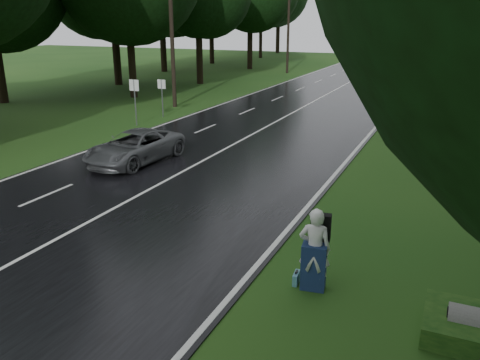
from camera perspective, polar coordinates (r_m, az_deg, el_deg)
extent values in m
plane|color=#234915|center=(15.35, -18.95, -5.73)|extent=(160.00, 160.00, 0.00)
cube|color=black|center=(32.20, 5.79, 7.60)|extent=(12.00, 140.00, 0.04)
cube|color=silver|center=(32.20, 5.79, 7.64)|extent=(0.12, 140.00, 0.01)
imported|color=#4B4E50|center=(21.61, -12.21, 3.81)|extent=(2.65, 5.07, 1.36)
imported|color=black|center=(60.27, 16.43, 12.80)|extent=(3.43, 5.25, 1.63)
imported|color=silver|center=(11.36, 8.73, -8.04)|extent=(0.79, 0.58, 2.01)
cube|color=navy|center=(11.56, 8.62, -10.00)|extent=(0.61, 0.45, 1.12)
cube|color=black|center=(11.42, 9.44, -5.48)|extent=(0.49, 0.30, 0.64)
cube|color=teal|center=(11.91, 6.60, -11.33)|extent=(0.15, 0.40, 0.28)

